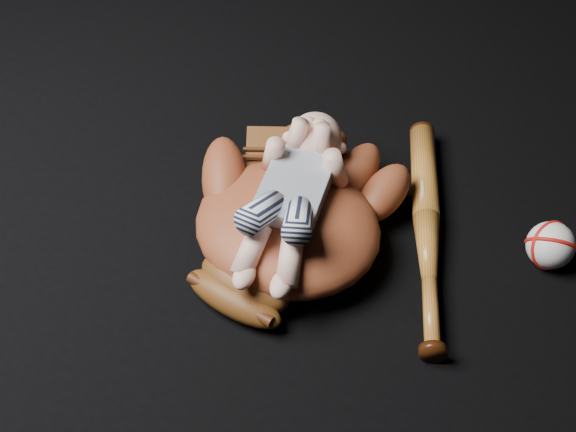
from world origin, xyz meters
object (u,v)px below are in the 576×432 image
Objects in this scene: newborn_baby at (290,197)px; baseball_bat at (427,230)px; baseball_glove at (288,220)px; baseball at (551,245)px.

newborn_baby is 0.72× the size of baseball_bat.
baseball_glove is 5.61× the size of baseball.
baseball_glove is 0.88× the size of baseball_bat.
baseball_glove is at bearing -171.08° from newborn_baby.
baseball is (0.41, 0.10, -0.03)m from baseball_glove.
newborn_baby is at bearing -166.26° from baseball.
newborn_baby reaches higher than baseball_bat.
baseball_glove is 1.23× the size of newborn_baby.
newborn_baby reaches higher than baseball.
baseball_glove is at bearing -157.94° from baseball_bat.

